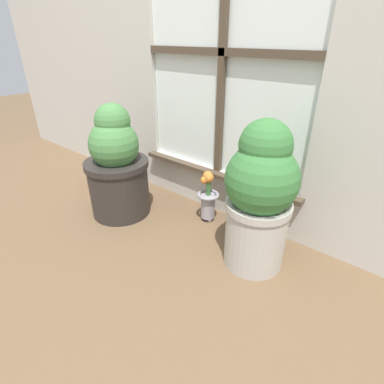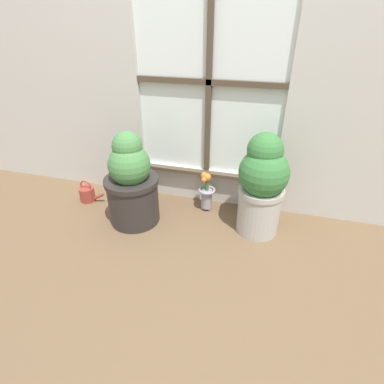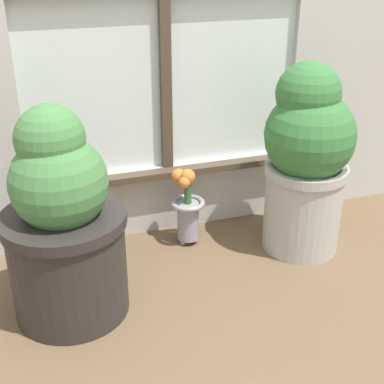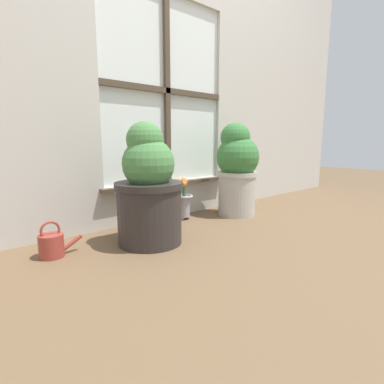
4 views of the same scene
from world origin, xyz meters
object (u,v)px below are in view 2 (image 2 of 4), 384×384
at_px(potted_plant_left, 132,184).
at_px(potted_plant_right, 262,184).
at_px(watering_can, 87,194).
at_px(flower_vase, 206,192).

height_order(potted_plant_left, potted_plant_right, potted_plant_right).
relative_size(potted_plant_left, watering_can, 3.15).
height_order(potted_plant_left, flower_vase, potted_plant_left).
bearing_deg(potted_plant_right, flower_vase, 158.58).
distance_m(flower_vase, watering_can, 0.91).
relative_size(potted_plant_right, flower_vase, 2.29).
bearing_deg(watering_can, potted_plant_right, -0.84).
bearing_deg(watering_can, flower_vase, 8.18).
bearing_deg(potted_plant_left, potted_plant_right, 7.72).
relative_size(potted_plant_left, potted_plant_right, 0.95).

